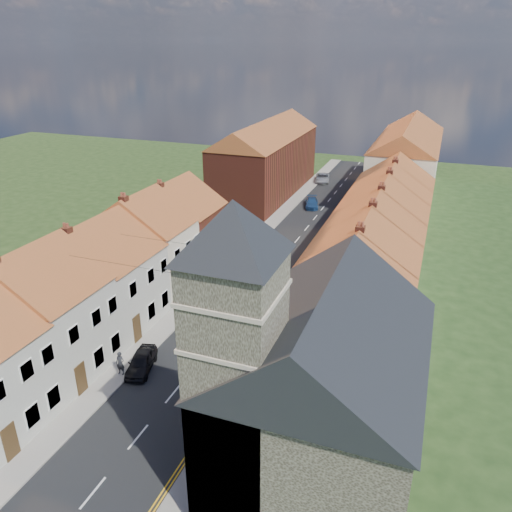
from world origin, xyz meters
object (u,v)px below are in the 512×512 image
Objects in this scene: lamppost at (211,252)px; car_distant at (322,178)px; car_near at (141,362)px; car_far at (312,203)px; car_mid at (244,277)px; pedestrian_left at (120,363)px; pedestrian_right at (267,370)px; pedestrian_right_b at (322,275)px; church at (312,373)px.

lamppost is 1.31× the size of car_distant.
car_distant reaches higher than car_near.
lamppost is 1.49× the size of car_far.
car_near is 38.59m from car_far.
car_far is at bearing 73.81° from car_mid.
pedestrian_right is at bearing 12.99° from pedestrian_left.
lamppost is 10.09m from pedestrian_right_b.
pedestrian_right is at bearing -91.50° from car_distant.
car_far is at bearing 72.48° from car_near.
pedestrian_right reaches higher than car_far.
lamppost is 1.31× the size of car_mid.
church reaches higher than car_distant.
car_near is at bearing 26.03° from pedestrian_right.
car_distant reaches higher than car_far.
church is 44.36m from car_far.
pedestrian_right is at bearing -95.12° from car_far.
church is at bearing -33.20° from car_near.
car_mid is at bearing 120.53° from church.
lamppost is at bearing 128.30° from church.
car_mid reaches higher than car_distant.
lamppost reaches higher than pedestrian_right.
car_mid is 15.52m from pedestrian_left.
church is 21.66m from pedestrian_right_b.
car_far is at bearing 104.28° from church.
car_near reaches higher than car_far.
lamppost reaches higher than pedestrian_right_b.
church is at bearing -51.70° from lamppost.
car_near is 0.80× the size of car_distant.
lamppost is at bearing -101.83° from car_distant.
car_distant is (0.00, 51.68, 0.02)m from car_near.
pedestrian_left is at bearing -115.87° from car_mid.
car_distant is at bearing 102.68° from church.
pedestrian_right_b is at bearing -75.66° from pedestrian_right.
car_far is at bearing -65.50° from pedestrian_right.
car_mid reaches higher than car_far.
church is 14.68m from pedestrian_left.
car_near is at bearing 45.58° from pedestrian_right_b.
pedestrian_right_b is at bearing -87.64° from car_distant.
car_far is 39.65m from pedestrian_left.
lamppost reaches higher than car_far.
car_distant is 2.51× the size of pedestrian_right_b.
car_distant is 50.65m from pedestrian_right.
car_near is 0.91× the size of car_far.
pedestrian_right_b is at bearing 101.64° from church.
car_distant is (-1.70, 37.40, -0.12)m from car_mid.
car_mid is 2.78× the size of pedestrian_left.
lamppost is at bearing 85.21° from pedestrian_left.
lamppost is at bearing 77.80° from car_near.
car_near is at bearing 44.58° from pedestrian_left.
car_mid is 37.44m from car_distant.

